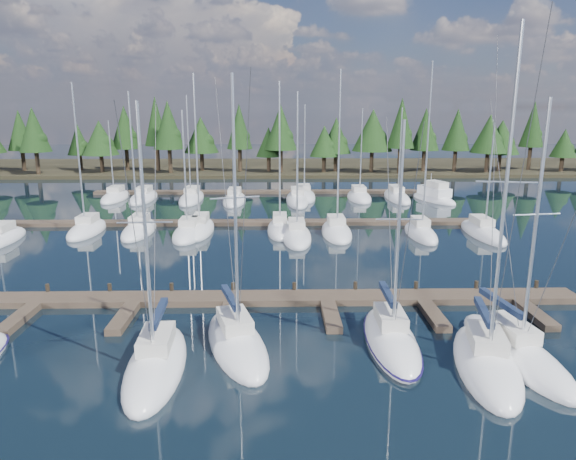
{
  "coord_description": "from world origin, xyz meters",
  "views": [
    {
      "loc": [
        2.9,
        -12.7,
        12.03
      ],
      "look_at": [
        3.65,
        22.0,
        3.69
      ],
      "focal_mm": 32.0,
      "sensor_mm": 36.0,
      "label": 1
    }
  ],
  "objects_px": {
    "front_sailboat_2": "(156,364)",
    "front_sailboat_3": "(237,342)",
    "front_sailboat_5": "(486,361)",
    "front_sailboat_6": "(515,351)",
    "main_dock": "(231,302)",
    "motor_yacht_right": "(434,197)",
    "front_sailboat_4": "(391,339)"
  },
  "relations": [
    {
      "from": "front_sailboat_6",
      "to": "main_dock",
      "type": "bearing_deg",
      "value": 154.03
    },
    {
      "from": "front_sailboat_3",
      "to": "motor_yacht_right",
      "type": "relative_size",
      "value": 1.59
    },
    {
      "from": "motor_yacht_right",
      "to": "main_dock",
      "type": "bearing_deg",
      "value": -123.03
    },
    {
      "from": "front_sailboat_5",
      "to": "main_dock",
      "type": "bearing_deg",
      "value": 147.47
    },
    {
      "from": "main_dock",
      "to": "front_sailboat_2",
      "type": "height_order",
      "value": "front_sailboat_2"
    },
    {
      "from": "front_sailboat_5",
      "to": "front_sailboat_6",
      "type": "bearing_deg",
      "value": 29.37
    },
    {
      "from": "main_dock",
      "to": "front_sailboat_2",
      "type": "relative_size",
      "value": 3.36
    },
    {
      "from": "front_sailboat_4",
      "to": "front_sailboat_5",
      "type": "xyz_separation_m",
      "value": [
        3.97,
        -2.55,
        0.03
      ]
    },
    {
      "from": "front_sailboat_3",
      "to": "motor_yacht_right",
      "type": "distance_m",
      "value": 47.97
    },
    {
      "from": "main_dock",
      "to": "motor_yacht_right",
      "type": "relative_size",
      "value": 4.87
    },
    {
      "from": "front_sailboat_4",
      "to": "front_sailboat_6",
      "type": "height_order",
      "value": "front_sailboat_6"
    },
    {
      "from": "main_dock",
      "to": "motor_yacht_right",
      "type": "distance_m",
      "value": 43.36
    },
    {
      "from": "front_sailboat_4",
      "to": "motor_yacht_right",
      "type": "height_order",
      "value": "front_sailboat_4"
    },
    {
      "from": "main_dock",
      "to": "front_sailboat_2",
      "type": "distance_m",
      "value": 8.46
    },
    {
      "from": "front_sailboat_2",
      "to": "front_sailboat_3",
      "type": "bearing_deg",
      "value": 30.73
    },
    {
      "from": "front_sailboat_5",
      "to": "front_sailboat_6",
      "type": "distance_m",
      "value": 2.1
    },
    {
      "from": "front_sailboat_2",
      "to": "front_sailboat_5",
      "type": "bearing_deg",
      "value": -0.58
    },
    {
      "from": "main_dock",
      "to": "front_sailboat_4",
      "type": "bearing_deg",
      "value": -32.42
    },
    {
      "from": "main_dock",
      "to": "front_sailboat_3",
      "type": "relative_size",
      "value": 3.07
    },
    {
      "from": "front_sailboat_5",
      "to": "front_sailboat_6",
      "type": "relative_size",
      "value": 1.22
    },
    {
      "from": "main_dock",
      "to": "front_sailboat_4",
      "type": "height_order",
      "value": "front_sailboat_4"
    },
    {
      "from": "front_sailboat_6",
      "to": "motor_yacht_right",
      "type": "height_order",
      "value": "front_sailboat_6"
    },
    {
      "from": "front_sailboat_3",
      "to": "motor_yacht_right",
      "type": "bearing_deg",
      "value": 61.56
    },
    {
      "from": "front_sailboat_3",
      "to": "front_sailboat_4",
      "type": "distance_m",
      "value": 8.0
    },
    {
      "from": "main_dock",
      "to": "front_sailboat_3",
      "type": "xyz_separation_m",
      "value": [
        0.79,
        -5.83,
        0.09
      ]
    },
    {
      "from": "front_sailboat_3",
      "to": "front_sailboat_5",
      "type": "relative_size",
      "value": 0.88
    },
    {
      "from": "front_sailboat_6",
      "to": "front_sailboat_4",
      "type": "bearing_deg",
      "value": 165.3
    },
    {
      "from": "front_sailboat_2",
      "to": "front_sailboat_4",
      "type": "xyz_separation_m",
      "value": [
        11.62,
        2.39,
        -0.01
      ]
    },
    {
      "from": "front_sailboat_2",
      "to": "front_sailboat_3",
      "type": "distance_m",
      "value": 4.21
    },
    {
      "from": "front_sailboat_4",
      "to": "front_sailboat_3",
      "type": "bearing_deg",
      "value": -178.25
    },
    {
      "from": "front_sailboat_2",
      "to": "front_sailboat_5",
      "type": "xyz_separation_m",
      "value": [
        15.58,
        -0.16,
        0.02
      ]
    },
    {
      "from": "front_sailboat_3",
      "to": "front_sailboat_4",
      "type": "bearing_deg",
      "value": 1.75
    }
  ]
}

